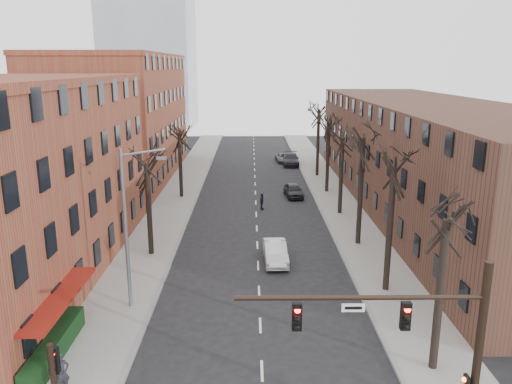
{
  "coord_description": "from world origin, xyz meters",
  "views": [
    {
      "loc": [
        -0.46,
        -15.49,
        13.16
      ],
      "look_at": [
        -0.1,
        20.54,
        4.0
      ],
      "focal_mm": 35.0,
      "sensor_mm": 36.0,
      "label": 1
    }
  ],
  "objects_px": {
    "parked_car_near": "(293,190)",
    "pedestrian_a": "(62,374)",
    "parked_car_mid": "(291,159)",
    "silver_sedan": "(275,252)"
  },
  "relations": [
    {
      "from": "silver_sedan",
      "to": "parked_car_mid",
      "type": "relative_size",
      "value": 0.81
    },
    {
      "from": "parked_car_mid",
      "to": "pedestrian_a",
      "type": "xyz_separation_m",
      "value": [
        -13.12,
        -48.9,
        0.27
      ]
    },
    {
      "from": "silver_sedan",
      "to": "pedestrian_a",
      "type": "xyz_separation_m",
      "value": [
        -9.36,
        -14.36,
        0.33
      ]
    },
    {
      "from": "parked_car_near",
      "to": "parked_car_mid",
      "type": "height_order",
      "value": "parked_car_mid"
    },
    {
      "from": "silver_sedan",
      "to": "parked_car_mid",
      "type": "xyz_separation_m",
      "value": [
        3.76,
        34.55,
        0.06
      ]
    },
    {
      "from": "parked_car_near",
      "to": "pedestrian_a",
      "type": "height_order",
      "value": "pedestrian_a"
    },
    {
      "from": "parked_car_near",
      "to": "parked_car_mid",
      "type": "xyz_separation_m",
      "value": [
        1.07,
        17.02,
        0.08
      ]
    },
    {
      "from": "parked_car_near",
      "to": "parked_car_mid",
      "type": "relative_size",
      "value": 0.76
    },
    {
      "from": "parked_car_near",
      "to": "pedestrian_a",
      "type": "distance_m",
      "value": 34.09
    },
    {
      "from": "silver_sedan",
      "to": "parked_car_near",
      "type": "relative_size",
      "value": 1.06
    }
  ]
}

